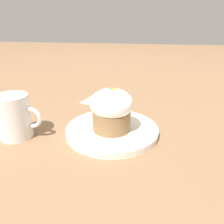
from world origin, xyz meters
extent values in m
plane|color=#846042|center=(0.00, 0.00, 0.00)|extent=(4.00, 4.00, 0.00)
cylinder|color=white|center=(0.00, 0.00, 0.01)|extent=(0.22, 0.22, 0.02)
cylinder|color=olive|center=(0.00, -0.01, 0.04)|extent=(0.09, 0.09, 0.05)
ellipsoid|color=white|center=(0.00, -0.01, 0.08)|extent=(0.10, 0.10, 0.07)
cone|color=orange|center=(0.01, -0.01, 0.11)|extent=(0.02, 0.01, 0.01)
sphere|color=green|center=(0.00, -0.01, 0.11)|extent=(0.01, 0.01, 0.01)
cube|color=#B7B7BC|center=(-0.02, 0.05, 0.02)|extent=(0.04, 0.10, 0.00)
ellipsoid|color=#B7B7BC|center=(0.01, -0.01, 0.02)|extent=(0.05, 0.05, 0.01)
cylinder|color=white|center=(-0.22, -0.05, 0.05)|extent=(0.08, 0.08, 0.10)
torus|color=white|center=(-0.18, -0.05, 0.05)|extent=(0.05, 0.01, 0.05)
cube|color=white|center=(-0.06, 0.21, 0.00)|extent=(0.14, 0.13, 0.00)
camera|label=1|loc=(0.07, -0.46, 0.26)|focal=35.00mm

